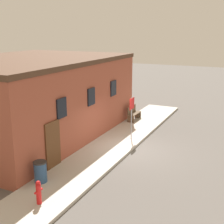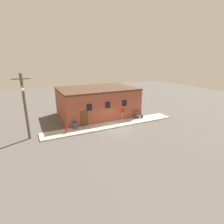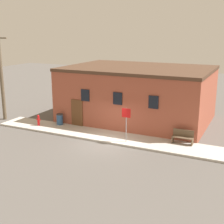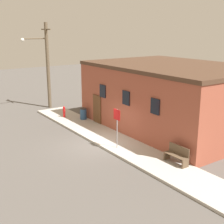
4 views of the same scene
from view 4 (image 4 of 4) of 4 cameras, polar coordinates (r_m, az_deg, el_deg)
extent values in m
plane|color=#56514C|center=(18.97, -2.87, -6.12)|extent=(80.00, 80.00, 0.00)
cube|color=#BCB7AD|center=(19.55, 0.07, -5.23)|extent=(18.85, 2.36, 0.14)
cube|color=#9E4C38|center=(22.35, 10.95, 2.55)|extent=(11.55, 8.09, 4.23)
cube|color=#4C3323|center=(21.98, 11.24, 8.25)|extent=(11.65, 8.19, 0.24)
cube|color=black|center=(21.75, -1.70, 3.85)|extent=(0.70, 0.08, 0.90)
cube|color=black|center=(19.59, 2.60, 2.59)|extent=(0.70, 0.08, 0.90)
cube|color=black|center=(17.58, 7.91, 1.02)|extent=(0.70, 0.08, 0.90)
cube|color=brown|center=(22.72, -2.73, 0.38)|extent=(1.00, 0.08, 2.20)
cylinder|color=red|center=(24.56, -8.75, -0.09)|extent=(0.18, 0.18, 0.73)
sphere|color=red|center=(24.46, -8.78, 0.84)|extent=(0.16, 0.16, 0.16)
cylinder|color=red|center=(24.66, -8.90, 0.22)|extent=(0.10, 0.08, 0.08)
cylinder|color=red|center=(24.41, -8.61, 0.08)|extent=(0.10, 0.08, 0.08)
cylinder|color=gray|center=(17.87, 0.93, -3.07)|extent=(0.06, 0.06, 2.29)
cube|color=red|center=(17.62, 0.89, -0.49)|extent=(0.62, 0.02, 0.62)
cube|color=brown|center=(16.87, 10.01, -7.83)|extent=(0.08, 0.44, 0.42)
cube|color=brown|center=(16.06, 13.25, -9.21)|extent=(0.08, 0.44, 0.42)
cube|color=brown|center=(16.37, 11.63, -7.76)|extent=(1.36, 0.44, 0.04)
cube|color=brown|center=(16.41, 12.17, -6.77)|extent=(1.36, 0.04, 0.47)
cylinder|color=#2D517F|center=(23.84, -5.26, -0.37)|extent=(0.50, 0.50, 0.80)
cylinder|color=#2D2D2D|center=(23.73, -5.28, 0.63)|extent=(0.53, 0.53, 0.06)
cylinder|color=brown|center=(27.85, -11.64, 8.20)|extent=(0.30, 0.30, 7.36)
cylinder|color=brown|center=(27.29, -13.97, 12.91)|extent=(0.10, 2.09, 0.10)
sphere|color=silver|center=(26.94, -16.07, 12.54)|extent=(0.32, 0.32, 0.32)
cube|color=brown|center=(27.68, -11.98, 14.57)|extent=(1.80, 0.10, 0.10)
camera|label=1|loc=(29.30, -27.74, 11.66)|focal=50.00mm
camera|label=2|loc=(27.00, -57.76, 12.22)|focal=28.00mm
camera|label=3|loc=(10.32, -89.23, 3.43)|focal=50.00mm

